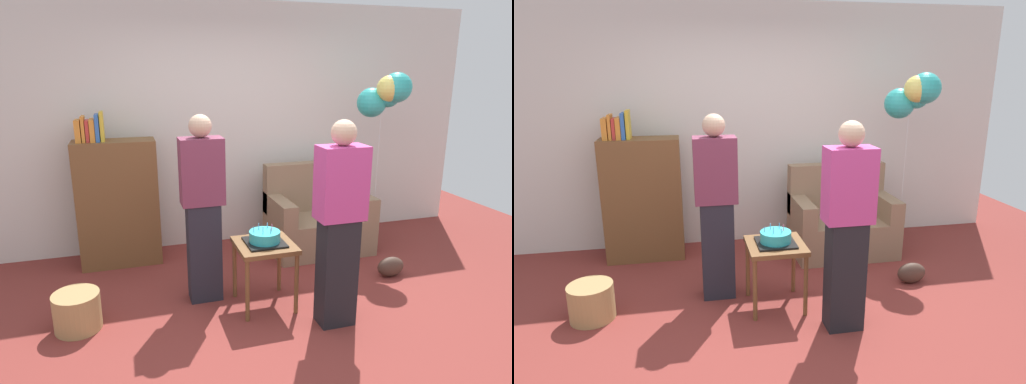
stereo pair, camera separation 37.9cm
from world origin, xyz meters
The scene contains 11 objects.
ground_plane centered at (0.00, 0.00, 0.00)m, with size 8.00×8.00×0.00m, color maroon.
wall_back centered at (0.00, 2.05, 1.35)m, with size 6.00×0.10×2.70m, color silver.
couch centered at (0.89, 1.45, 0.34)m, with size 1.10×0.70×0.96m.
bookshelf centered at (-1.24, 1.68, 0.67)m, with size 0.80×0.36×1.59m.
side_table centered at (-0.07, 0.40, 0.49)m, with size 0.48×0.48×0.57m.
birthday_cake centered at (-0.07, 0.40, 0.62)m, with size 0.32×0.32×0.17m.
person_blowing_candles centered at (-0.54, 0.67, 0.83)m, with size 0.36×0.22×1.63m.
person_holding_cake centered at (0.39, -0.02, 0.83)m, with size 0.36×0.22×1.63m.
wicker_basket centered at (-1.59, 0.47, 0.15)m, with size 0.36×0.36×0.30m, color #A88451.
handbag centered at (1.29, 0.57, 0.10)m, with size 0.28×0.14×0.20m, color #473328.
balloon_bunch centered at (1.55, 1.28, 1.73)m, with size 0.50×0.48×1.95m.
Camera 2 is at (-0.77, -2.96, 1.96)m, focal length 30.94 mm.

